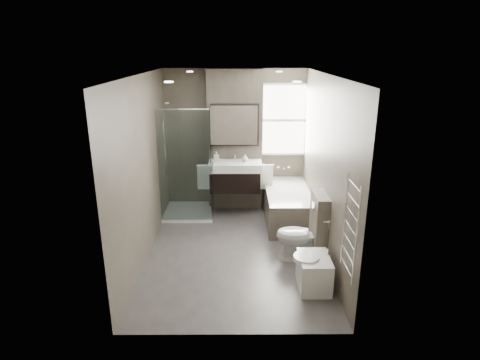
{
  "coord_description": "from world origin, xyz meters",
  "views": [
    {
      "loc": [
        0.05,
        -5.48,
        2.94
      ],
      "look_at": [
        0.08,
        0.15,
        1.08
      ],
      "focal_mm": 30.0,
      "sensor_mm": 36.0,
      "label": 1
    }
  ],
  "objects_px": {
    "vanity": "(235,176)",
    "toilet": "(302,236)",
    "bathtub": "(287,204)",
    "bidet": "(313,272)"
  },
  "relations": [
    {
      "from": "vanity",
      "to": "bidet",
      "type": "bearing_deg",
      "value": -67.36
    },
    {
      "from": "toilet",
      "to": "bidet",
      "type": "xyz_separation_m",
      "value": [
        0.04,
        -0.73,
        -0.14
      ]
    },
    {
      "from": "bidet",
      "to": "toilet",
      "type": "bearing_deg",
      "value": 93.45
    },
    {
      "from": "bathtub",
      "to": "toilet",
      "type": "xyz_separation_m",
      "value": [
        0.05,
        -1.38,
        0.06
      ]
    },
    {
      "from": "bathtub",
      "to": "toilet",
      "type": "distance_m",
      "value": 1.38
    },
    {
      "from": "vanity",
      "to": "toilet",
      "type": "xyz_separation_m",
      "value": [
        0.97,
        -1.7,
        -0.37
      ]
    },
    {
      "from": "vanity",
      "to": "toilet",
      "type": "bearing_deg",
      "value": -60.35
    },
    {
      "from": "vanity",
      "to": "bathtub",
      "type": "distance_m",
      "value": 1.07
    },
    {
      "from": "bathtub",
      "to": "toilet",
      "type": "height_order",
      "value": "toilet"
    },
    {
      "from": "bathtub",
      "to": "bidet",
      "type": "distance_m",
      "value": 2.11
    }
  ]
}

